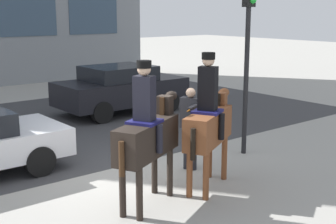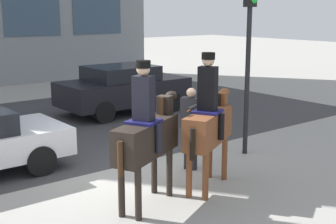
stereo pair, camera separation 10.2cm
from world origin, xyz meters
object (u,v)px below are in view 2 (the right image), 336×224
Objects in this scene: mounted_horse_lead at (147,134)px; traffic_light at (249,36)px; pedestrian_bystander at (191,122)px; street_car_far_lane at (123,88)px; mounted_horse_companion at (209,123)px.

traffic_light is (3.52, 0.99, 1.47)m from mounted_horse_lead.
street_car_far_lane is (1.97, 5.64, -0.22)m from pedestrian_bystander.
mounted_horse_companion reaches higher than street_car_far_lane.
mounted_horse_lead is 0.61× the size of traffic_light.
pedestrian_bystander is at bearing 1.85° from mounted_horse_lead.
traffic_light reaches higher than mounted_horse_companion.
mounted_horse_lead is at bearing -164.22° from traffic_light.
pedestrian_bystander is (0.40, 0.97, -0.23)m from mounted_horse_companion.
street_car_far_lane is at bearing 34.55° from mounted_horse_lead.
mounted_horse_companion is at bearing -27.37° from mounted_horse_lead.
mounted_horse_lead is 1.37m from mounted_horse_companion.
traffic_light is at bearing 154.33° from pedestrian_bystander.
mounted_horse_lead is 0.98× the size of mounted_horse_companion.
traffic_light is at bearing -9.99° from mounted_horse_lead.
mounted_horse_companion is (1.37, -0.04, -0.00)m from mounted_horse_lead.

